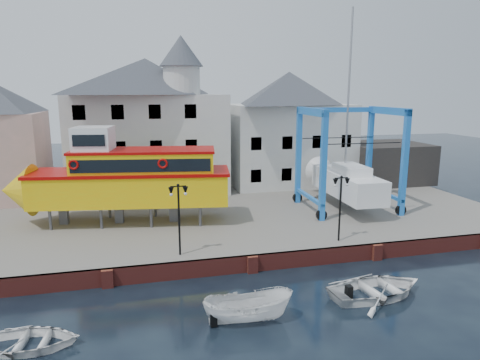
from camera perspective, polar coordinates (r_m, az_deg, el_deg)
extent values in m
plane|color=black|center=(25.30, 1.63, -12.19)|extent=(140.00, 140.00, 0.00)
cube|color=slate|center=(35.23, -3.15, -4.38)|extent=(44.00, 22.00, 1.00)
cube|color=maroon|center=(25.20, 1.56, -11.04)|extent=(44.00, 0.25, 1.00)
cube|color=maroon|center=(24.34, -17.26, -12.46)|extent=(0.60, 0.36, 1.00)
cube|color=maroon|center=(25.05, 1.67, -11.19)|extent=(0.60, 0.36, 1.00)
cube|color=maroon|center=(28.13, 17.79, -9.15)|extent=(0.60, 0.36, 1.00)
cube|color=silver|center=(41.07, -12.10, 4.80)|extent=(14.00, 8.00, 9.00)
pyramid|color=#353942|center=(40.82, -12.47, 13.33)|extent=(14.00, 8.00, 3.20)
cube|color=black|center=(37.85, -20.04, -0.67)|extent=(1.00, 0.08, 1.20)
cube|color=black|center=(37.63, -15.50, -0.46)|extent=(1.00, 0.08, 1.20)
cube|color=black|center=(37.64, -10.94, -0.24)|extent=(1.00, 0.08, 1.20)
cube|color=black|center=(37.90, -6.41, -0.01)|extent=(1.00, 0.08, 1.20)
cube|color=black|center=(37.36, -20.36, 3.82)|extent=(1.00, 0.08, 1.20)
cube|color=black|center=(37.13, -15.75, 4.07)|extent=(1.00, 0.08, 1.20)
cube|color=black|center=(37.15, -11.12, 4.30)|extent=(1.00, 0.08, 1.20)
cube|color=black|center=(37.41, -6.51, 4.49)|extent=(1.00, 0.08, 1.20)
cube|color=black|center=(37.11, -20.69, 8.41)|extent=(1.00, 0.08, 1.20)
cube|color=black|center=(36.88, -16.01, 8.69)|extent=(1.00, 0.08, 1.20)
cube|color=black|center=(36.90, -11.30, 8.92)|extent=(1.00, 0.08, 1.20)
cube|color=black|center=(37.16, -6.62, 9.08)|extent=(1.00, 0.08, 1.20)
cylinder|color=silver|center=(38.62, -7.77, 13.01)|extent=(3.20, 3.20, 2.40)
cone|color=#353942|center=(38.77, -7.88, 16.70)|extent=(3.80, 3.80, 2.60)
cube|color=silver|center=(44.31, 6.37, 4.82)|extent=(12.00, 8.00, 8.00)
pyramid|color=#353942|center=(44.00, 6.53, 12.08)|extent=(12.00, 8.00, 3.20)
cube|color=black|center=(39.57, 2.14, 0.55)|extent=(1.00, 0.08, 1.20)
cube|color=black|center=(40.49, 6.22, 0.74)|extent=(1.00, 0.08, 1.20)
cube|color=black|center=(41.60, 10.11, 0.92)|extent=(1.00, 0.08, 1.20)
cube|color=black|center=(42.89, 13.78, 1.09)|extent=(1.00, 0.08, 1.20)
cube|color=black|center=(39.11, 2.17, 4.87)|extent=(1.00, 0.08, 1.20)
cube|color=black|center=(40.03, 6.32, 4.96)|extent=(1.00, 0.08, 1.20)
cube|color=black|center=(41.16, 10.26, 5.03)|extent=(1.00, 0.08, 1.20)
cube|color=black|center=(42.46, 13.97, 5.07)|extent=(1.00, 0.08, 1.20)
cube|color=#272524|center=(47.24, 18.64, 2.26)|extent=(8.00, 7.00, 4.00)
cylinder|color=black|center=(24.67, -8.12, -5.49)|extent=(0.12, 0.12, 4.00)
cube|color=black|center=(24.15, -8.26, -0.84)|extent=(0.90, 0.06, 0.06)
sphere|color=black|center=(24.13, -8.26, -0.68)|extent=(0.16, 0.16, 0.16)
cone|color=black|center=(24.18, -9.18, -1.51)|extent=(0.32, 0.32, 0.45)
sphere|color=white|center=(24.22, -9.17, -1.93)|extent=(0.18, 0.18, 0.18)
cone|color=black|center=(24.25, -7.30, -1.42)|extent=(0.32, 0.32, 0.45)
sphere|color=white|center=(24.29, -7.29, -1.83)|extent=(0.18, 0.18, 0.18)
cylinder|color=black|center=(27.44, 13.18, -3.92)|extent=(0.12, 0.12, 4.00)
cube|color=black|center=(26.97, 13.38, 0.28)|extent=(0.90, 0.06, 0.06)
sphere|color=black|center=(26.96, 13.39, 0.42)|extent=(0.16, 0.16, 0.16)
cone|color=black|center=(26.85, 12.60, -0.33)|extent=(0.32, 0.32, 0.45)
sphere|color=white|center=(26.88, 12.58, -0.70)|extent=(0.18, 0.18, 0.18)
cone|color=black|center=(27.21, 14.11, -0.24)|extent=(0.32, 0.32, 0.45)
sphere|color=white|center=(27.25, 14.09, -0.61)|extent=(0.18, 0.18, 0.18)
cylinder|color=#59595E|center=(31.85, -23.98, -4.85)|extent=(0.23, 0.23, 1.45)
cylinder|color=#59595E|center=(34.32, -22.53, -3.59)|extent=(0.23, 0.23, 1.45)
cylinder|color=#59595E|center=(30.90, -18.03, -4.90)|extent=(0.23, 0.23, 1.45)
cylinder|color=#59595E|center=(33.44, -17.00, -3.59)|extent=(0.23, 0.23, 1.45)
cylinder|color=#59595E|center=(30.30, -11.77, -4.88)|extent=(0.23, 0.23, 1.45)
cylinder|color=#59595E|center=(32.89, -11.22, -3.55)|extent=(0.23, 0.23, 1.45)
cylinder|color=#59595E|center=(30.07, -5.34, -4.81)|extent=(0.23, 0.23, 1.45)
cylinder|color=#59595E|center=(32.68, -5.31, -3.47)|extent=(0.23, 0.23, 1.45)
cube|color=#59595E|center=(32.93, -22.43, -4.20)|extent=(0.65, 0.57, 1.45)
cube|color=#59595E|center=(31.97, -15.80, -4.21)|extent=(0.65, 0.57, 1.45)
cube|color=#59595E|center=(31.45, -8.86, -4.16)|extent=(0.65, 0.57, 1.45)
cube|color=#FFBE07|center=(31.37, -14.25, -1.06)|extent=(13.93, 5.74, 2.13)
cone|color=#FFBE07|center=(33.56, -27.55, -1.22)|extent=(2.67, 3.96, 3.67)
cube|color=#A70705|center=(31.14, -14.35, 1.02)|extent=(14.24, 5.94, 0.21)
cube|color=#FFBE07|center=(30.88, -12.65, 2.29)|extent=(10.06, 4.75, 1.55)
cube|color=black|center=(29.24, -13.08, 1.85)|extent=(9.17, 1.51, 0.87)
cube|color=black|center=(32.51, -12.26, 2.85)|extent=(9.17, 1.51, 0.87)
cube|color=#A70705|center=(30.75, -12.72, 3.87)|extent=(10.26, 4.88, 0.17)
cube|color=white|center=(31.30, -18.95, 5.12)|extent=(2.87, 2.87, 1.76)
cube|color=black|center=(30.06, -19.54, 4.98)|extent=(2.09, 0.39, 0.77)
torus|color=#A70705|center=(30.10, -21.33, 1.90)|extent=(0.69, 0.24, 0.68)
torus|color=#A70705|center=(28.99, -10.27, 2.17)|extent=(0.69, 0.24, 0.68)
cube|color=#1279BF|center=(31.12, 11.05, 1.75)|extent=(0.41, 0.41, 7.97)
cylinder|color=black|center=(31.92, 10.80, -4.60)|extent=(0.81, 0.31, 0.80)
cube|color=#1279BF|center=(35.99, 7.81, 3.18)|extent=(0.41, 0.41, 7.97)
cylinder|color=black|center=(36.69, 7.65, -2.36)|extent=(0.81, 0.31, 0.80)
cube|color=#1279BF|center=(34.12, 21.07, 2.04)|extent=(0.41, 0.41, 7.97)
cylinder|color=black|center=(34.85, 20.64, -3.78)|extent=(0.81, 0.31, 0.80)
cube|color=#1279BF|center=(38.61, 16.85, 3.36)|extent=(0.41, 0.41, 7.97)
cylinder|color=black|center=(39.26, 16.54, -1.82)|extent=(0.81, 0.31, 0.80)
cube|color=#1279BF|center=(33.16, 9.53, 8.99)|extent=(0.60, 5.70, 0.56)
cube|color=#1279BF|center=(34.10, 9.15, -2.21)|extent=(0.48, 5.70, 0.24)
cube|color=#1279BF|center=(35.99, 19.23, 8.70)|extent=(0.60, 5.70, 0.56)
cube|color=#1279BF|center=(36.86, 18.54, -1.63)|extent=(0.48, 5.70, 0.24)
cube|color=#1279BF|center=(36.84, 12.75, 9.12)|extent=(6.84, 0.64, 0.40)
cube|color=white|center=(35.16, 14.10, -0.47)|extent=(2.92, 8.62, 1.82)
cone|color=white|center=(39.69, 10.94, 1.03)|extent=(2.68, 1.91, 2.62)
cube|color=#59595E|center=(35.46, 14.00, -2.54)|extent=(0.35, 2.06, 0.80)
cube|color=white|center=(34.43, 14.62, 1.37)|extent=(1.94, 3.48, 0.68)
cylinder|color=#99999E|center=(34.93, 14.29, 11.30)|extent=(0.17, 0.17, 12.52)
cube|color=black|center=(32.81, 15.95, 4.71)|extent=(6.23, 0.34, 0.05)
cube|color=black|center=(36.46, 12.98, 5.52)|extent=(6.23, 0.34, 0.05)
imported|color=white|center=(20.45, 1.10, -18.36)|extent=(4.22, 1.89, 1.59)
imported|color=white|center=(23.69, 17.78, -14.51)|extent=(5.49, 4.16, 1.07)
imported|color=white|center=(20.61, -26.42, -19.42)|extent=(4.46, 3.43, 0.85)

